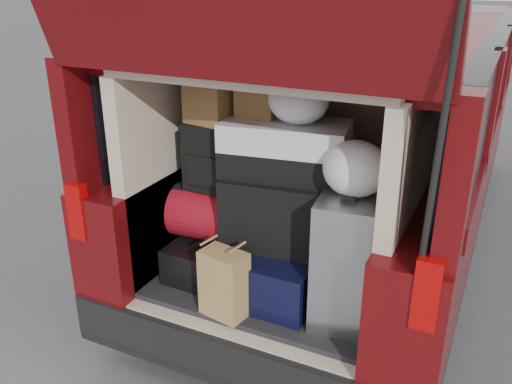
# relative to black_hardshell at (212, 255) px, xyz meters

# --- Properties ---
(ground) EXTENTS (80.00, 80.00, 0.00)m
(ground) POSITION_rel_black_hardshell_xyz_m (0.36, -0.14, -0.65)
(ground) COLOR #3C3C3F
(ground) RESTS_ON ground
(minivan) EXTENTS (1.90, 5.35, 2.77)m
(minivan) POSITION_rel_black_hardshell_xyz_m (0.36, 1.72, 0.26)
(minivan) COLOR black
(minivan) RESTS_ON ground
(load_floor) EXTENTS (1.24, 1.05, 0.55)m
(load_floor) POSITION_rel_black_hardshell_xyz_m (0.36, 0.14, -0.38)
(load_floor) COLOR black
(load_floor) RESTS_ON ground
(black_hardshell) EXTENTS (0.38, 0.51, 0.20)m
(black_hardshell) POSITION_rel_black_hardshell_xyz_m (0.00, 0.00, 0.00)
(black_hardshell) COLOR black
(black_hardshell) RESTS_ON load_floor
(navy_hardshell) EXTENTS (0.49, 0.60, 0.26)m
(navy_hardshell) POSITION_rel_black_hardshell_xyz_m (0.41, -0.01, 0.03)
(navy_hardshell) COLOR black
(navy_hardshell) RESTS_ON load_floor
(silver_roller) EXTENTS (0.32, 0.46, 0.65)m
(silver_roller) POSITION_rel_black_hardshell_xyz_m (0.80, -0.07, 0.22)
(silver_roller) COLOR white
(silver_roller) RESTS_ON load_floor
(kraft_bag) EXTENTS (0.25, 0.18, 0.35)m
(kraft_bag) POSITION_rel_black_hardshell_xyz_m (0.26, -0.33, 0.07)
(kraft_bag) COLOR #A08148
(kraft_bag) RESTS_ON load_floor
(red_duffel) EXTENTS (0.47, 0.32, 0.30)m
(red_duffel) POSITION_rel_black_hardshell_xyz_m (0.01, 0.02, 0.25)
(red_duffel) COLOR maroon
(red_duffel) RESTS_ON black_hardshell
(black_soft_case) EXTENTS (0.55, 0.37, 0.37)m
(black_soft_case) POSITION_rel_black_hardshell_xyz_m (0.38, 0.01, 0.34)
(black_soft_case) COLOR black
(black_soft_case) RESTS_ON navy_hardshell
(backpack) EXTENTS (0.26, 0.16, 0.37)m
(backpack) POSITION_rel_black_hardshell_xyz_m (-0.01, 0.02, 0.58)
(backpack) COLOR black
(backpack) RESTS_ON red_duffel
(twotone_duffel) EXTENTS (0.67, 0.41, 0.28)m
(twotone_duffel) POSITION_rel_black_hardshell_xyz_m (0.41, 0.07, 0.67)
(twotone_duffel) COLOR white
(twotone_duffel) RESTS_ON black_soft_case
(grocery_sack_lower) EXTENTS (0.26, 0.23, 0.21)m
(grocery_sack_lower) POSITION_rel_black_hardshell_xyz_m (-0.01, 0.06, 0.87)
(grocery_sack_lower) COLOR brown
(grocery_sack_lower) RESTS_ON backpack
(grocery_sack_upper) EXTENTS (0.21, 0.17, 0.20)m
(grocery_sack_upper) POSITION_rel_black_hardshell_xyz_m (0.24, 0.11, 0.91)
(grocery_sack_upper) COLOR brown
(grocery_sack_upper) RESTS_ON twotone_duffel
(plastic_bag_center) EXTENTS (0.34, 0.32, 0.24)m
(plastic_bag_center) POSITION_rel_black_hardshell_xyz_m (0.47, 0.06, 0.93)
(plastic_bag_center) COLOR silver
(plastic_bag_center) RESTS_ON twotone_duffel
(plastic_bag_right) EXTENTS (0.35, 0.33, 0.26)m
(plastic_bag_right) POSITION_rel_black_hardshell_xyz_m (0.81, -0.07, 0.68)
(plastic_bag_right) COLOR silver
(plastic_bag_right) RESTS_ON silver_roller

